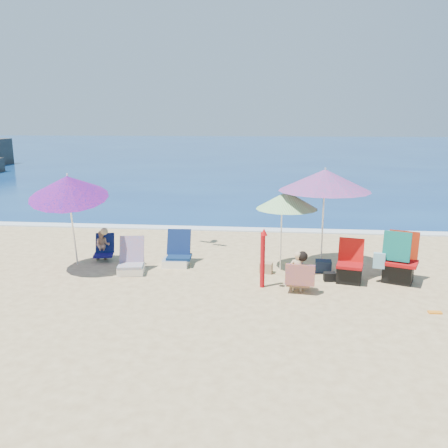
# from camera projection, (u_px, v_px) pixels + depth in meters

# --- Properties ---
(ground) EXTENTS (120.00, 120.00, 0.00)m
(ground) POSITION_uv_depth(u_px,v_px,m) (234.00, 289.00, 9.43)
(ground) COLOR #D8BC84
(ground) RESTS_ON ground
(sea) EXTENTS (120.00, 80.00, 0.12)m
(sea) POSITION_uv_depth(u_px,v_px,m) (266.00, 150.00, 53.12)
(sea) COLOR navy
(sea) RESTS_ON ground
(foam) EXTENTS (120.00, 0.50, 0.04)m
(foam) POSITION_uv_depth(u_px,v_px,m) (247.00, 230.00, 14.37)
(foam) COLOR white
(foam) RESTS_ON ground
(umbrella_turquoise) EXTENTS (2.14, 2.14, 2.30)m
(umbrella_turquoise) POSITION_uv_depth(u_px,v_px,m) (325.00, 180.00, 10.21)
(umbrella_turquoise) COLOR silver
(umbrella_turquoise) RESTS_ON ground
(umbrella_striped) EXTENTS (1.69, 1.69, 1.81)m
(umbrella_striped) POSITION_uv_depth(u_px,v_px,m) (287.00, 200.00, 10.31)
(umbrella_striped) COLOR white
(umbrella_striped) RESTS_ON ground
(umbrella_blue) EXTENTS (2.04, 2.09, 2.32)m
(umbrella_blue) POSITION_uv_depth(u_px,v_px,m) (68.00, 187.00, 10.13)
(umbrella_blue) COLOR white
(umbrella_blue) RESTS_ON ground
(furled_umbrella) EXTENTS (0.17, 0.29, 1.26)m
(furled_umbrella) POSITION_uv_depth(u_px,v_px,m) (263.00, 255.00, 9.34)
(furled_umbrella) COLOR #AC0C11
(furled_umbrella) RESTS_ON ground
(chair_navy) EXTENTS (0.65, 0.75, 0.79)m
(chair_navy) POSITION_uv_depth(u_px,v_px,m) (177.00, 256.00, 10.92)
(chair_navy) COLOR #0C2244
(chair_navy) RESTS_ON ground
(chair_rainbow) EXTENTS (0.65, 0.77, 0.77)m
(chair_rainbow) POSITION_uv_depth(u_px,v_px,m) (131.00, 264.00, 10.37)
(chair_rainbow) COLOR #E97352
(chair_rainbow) RESTS_ON ground
(camp_chair_left) EXTENTS (0.62, 0.66, 0.90)m
(camp_chair_left) POSITION_uv_depth(u_px,v_px,m) (349.00, 269.00, 9.77)
(camp_chair_left) COLOR #A10B0D
(camp_chair_left) RESTS_ON ground
(camp_chair_right) EXTENTS (0.98, 0.85, 1.10)m
(camp_chair_right) POSITION_uv_depth(u_px,v_px,m) (398.00, 263.00, 9.74)
(camp_chair_right) COLOR #A80C0C
(camp_chair_right) RESTS_ON ground
(person_center) EXTENTS (0.58, 0.51, 0.83)m
(person_center) POSITION_uv_depth(u_px,v_px,m) (299.00, 273.00, 9.15)
(person_center) COLOR tan
(person_center) RESTS_ON ground
(person_left) EXTENTS (0.52, 0.62, 0.81)m
(person_left) POSITION_uv_depth(u_px,v_px,m) (103.00, 245.00, 11.26)
(person_left) COLOR tan
(person_left) RESTS_ON ground
(bag_black_a) EXTENTS (0.32, 0.31, 0.19)m
(bag_black_a) POSITION_uv_depth(u_px,v_px,m) (137.00, 260.00, 10.99)
(bag_black_a) COLOR black
(bag_black_a) RESTS_ON ground
(bag_tan) EXTENTS (0.30, 0.24, 0.23)m
(bag_tan) POSITION_uv_depth(u_px,v_px,m) (266.00, 268.00, 10.37)
(bag_tan) COLOR #A3825D
(bag_tan) RESTS_ON ground
(bag_navy_b) EXTENTS (0.36, 0.28, 0.26)m
(bag_navy_b) POSITION_uv_depth(u_px,v_px,m) (323.00, 266.00, 10.44)
(bag_navy_b) COLOR #1A2439
(bag_navy_b) RESTS_ON ground
(bag_black_b) EXTENTS (0.25, 0.19, 0.18)m
(bag_black_b) POSITION_uv_depth(u_px,v_px,m) (330.00, 277.00, 9.85)
(bag_black_b) COLOR black
(bag_black_b) RESTS_ON ground
(orange_item) EXTENTS (0.23, 0.11, 0.03)m
(orange_item) POSITION_uv_depth(u_px,v_px,m) (435.00, 312.00, 8.23)
(orange_item) COLOR orange
(orange_item) RESTS_ON ground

